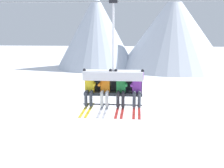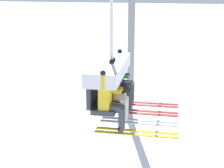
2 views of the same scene
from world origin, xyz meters
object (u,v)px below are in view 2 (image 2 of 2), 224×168
object	(u,v)px
lift_tower_far	(131,42)
skier_orange	(116,91)
chairlift_chair	(108,74)
skier_green	(120,84)
skier_yellow	(111,100)
skier_purple	(123,77)

from	to	relation	value
lift_tower_far	skier_orange	distance (m)	10.37
chairlift_chair	skier_green	world-z (taller)	chairlift_chair
skier_yellow	lift_tower_far	bearing A→B (deg)	4.85
chairlift_chair	skier_orange	world-z (taller)	chairlift_chair
skier_yellow	chairlift_chair	bearing A→B (deg)	14.23
lift_tower_far	skier_orange	bearing A→B (deg)	-174.88
lift_tower_far	skier_green	world-z (taller)	lift_tower_far
lift_tower_far	skier_green	bearing A→B (deg)	-174.59
chairlift_chair	skier_orange	distance (m)	0.46
skier_yellow	skier_green	distance (m)	1.12
lift_tower_far	skier_orange	xyz separation A→B (m)	(-10.30, -0.92, 0.78)
skier_green	chairlift_chair	bearing A→B (deg)	142.30
skier_green	skier_purple	xyz separation A→B (m)	(0.57, 0.00, 0.00)
lift_tower_far	skier_purple	world-z (taller)	lift_tower_far
chairlift_chair	skier_orange	bearing A→B (deg)	-142.30
lift_tower_far	chairlift_chair	xyz separation A→B (m)	(-10.03, -0.71, 1.08)
skier_orange	skier_green	size ratio (longest dim) A/B	1.00
lift_tower_far	skier_green	distance (m)	9.83
skier_green	skier_orange	bearing A→B (deg)	180.00
skier_purple	chairlift_chair	bearing A→B (deg)	165.77
chairlift_chair	skier_purple	size ratio (longest dim) A/B	2.11
lift_tower_far	skier_purple	distance (m)	9.26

